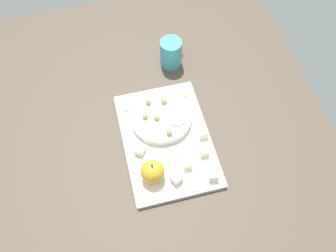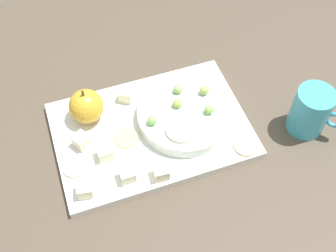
{
  "view_description": "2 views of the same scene",
  "coord_description": "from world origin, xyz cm",
  "px_view_note": "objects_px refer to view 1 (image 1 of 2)",
  "views": [
    {
      "loc": [
        48.73,
        -12.46,
        100.79
      ],
      "look_at": [
        -4.13,
        0.83,
        10.2
      ],
      "focal_mm": 39.31,
      "sensor_mm": 36.0,
      "label": 1
    },
    {
      "loc": [
        9.77,
        44.9,
        72.66
      ],
      "look_at": [
        -5.04,
        2.64,
        8.95
      ],
      "focal_mm": 44.64,
      "sensor_mm": 36.0,
      "label": 2
    }
  ],
  "objects_px": {
    "grape_4": "(164,101)",
    "apple_slice_0": "(176,118)",
    "cheese_cube_1": "(204,151)",
    "cheese_cube_4": "(203,133)",
    "platter": "(167,140)",
    "cheese_cube_0": "(139,149)",
    "cup": "(171,53)",
    "serving_dish": "(162,117)",
    "cheese_cube_5": "(176,178)",
    "cracker_1": "(185,90)",
    "cracker_3": "(174,153)",
    "apple_whole": "(153,172)",
    "grape_3": "(145,116)",
    "grape_2": "(148,101)",
    "cheese_cube_3": "(213,175)",
    "cracker_2": "(194,184)",
    "cracker_0": "(126,105)",
    "cheese_cube_2": "(187,164)",
    "grape_0": "(169,132)",
    "grape_1": "(157,117)"
  },
  "relations": [
    {
      "from": "cracker_2",
      "to": "cup",
      "type": "bearing_deg",
      "value": 173.75
    },
    {
      "from": "cheese_cube_2",
      "to": "grape_3",
      "type": "xyz_separation_m",
      "value": [
        -0.17,
        -0.08,
        0.02
      ]
    },
    {
      "from": "apple_whole",
      "to": "cracker_3",
      "type": "bearing_deg",
      "value": 126.82
    },
    {
      "from": "cracker_1",
      "to": "grape_3",
      "type": "xyz_separation_m",
      "value": [
        0.08,
        -0.15,
        0.03
      ]
    },
    {
      "from": "apple_whole",
      "to": "cheese_cube_0",
      "type": "bearing_deg",
      "value": -167.46
    },
    {
      "from": "grape_4",
      "to": "apple_slice_0",
      "type": "bearing_deg",
      "value": 18.94
    },
    {
      "from": "cheese_cube_1",
      "to": "grape_4",
      "type": "height_order",
      "value": "grape_4"
    },
    {
      "from": "platter",
      "to": "grape_4",
      "type": "distance_m",
      "value": 0.12
    },
    {
      "from": "cracker_1",
      "to": "cracker_3",
      "type": "xyz_separation_m",
      "value": [
        0.21,
        -0.09,
        0.0
      ]
    },
    {
      "from": "serving_dish",
      "to": "cracker_2",
      "type": "relative_size",
      "value": 4.04
    },
    {
      "from": "cheese_cube_3",
      "to": "cracker_2",
      "type": "relative_size",
      "value": 0.58
    },
    {
      "from": "cracker_1",
      "to": "cracker_3",
      "type": "bearing_deg",
      "value": -23.78
    },
    {
      "from": "apple_slice_0",
      "to": "cheese_cube_5",
      "type": "bearing_deg",
      "value": -14.62
    },
    {
      "from": "cheese_cube_3",
      "to": "cheese_cube_5",
      "type": "distance_m",
      "value": 0.1
    },
    {
      "from": "cheese_cube_0",
      "to": "grape_4",
      "type": "xyz_separation_m",
      "value": [
        -0.13,
        0.1,
        0.02
      ]
    },
    {
      "from": "cheese_cube_4",
      "to": "grape_2",
      "type": "xyz_separation_m",
      "value": [
        -0.14,
        -0.13,
        0.02
      ]
    },
    {
      "from": "grape_2",
      "to": "grape_3",
      "type": "distance_m",
      "value": 0.05
    },
    {
      "from": "grape_1",
      "to": "cup",
      "type": "bearing_deg",
      "value": 156.04
    },
    {
      "from": "platter",
      "to": "grape_2",
      "type": "relative_size",
      "value": 19.54
    },
    {
      "from": "apple_whole",
      "to": "cracker_1",
      "type": "xyz_separation_m",
      "value": [
        -0.26,
        0.17,
        -0.03
      ]
    },
    {
      "from": "platter",
      "to": "cheese_cube_1",
      "type": "bearing_deg",
      "value": 51.41
    },
    {
      "from": "grape_4",
      "to": "apple_whole",
      "type": "bearing_deg",
      "value": -21.23
    },
    {
      "from": "serving_dish",
      "to": "cheese_cube_5",
      "type": "height_order",
      "value": "cheese_cube_5"
    },
    {
      "from": "cheese_cube_1",
      "to": "cheese_cube_4",
      "type": "relative_size",
      "value": 1.0
    },
    {
      "from": "cheese_cube_3",
      "to": "apple_whole",
      "type": "bearing_deg",
      "value": -104.71
    },
    {
      "from": "platter",
      "to": "grape_3",
      "type": "relative_size",
      "value": 19.54
    },
    {
      "from": "cracker_1",
      "to": "grape_1",
      "type": "height_order",
      "value": "grape_1"
    },
    {
      "from": "cheese_cube_0",
      "to": "cracker_2",
      "type": "relative_size",
      "value": 0.58
    },
    {
      "from": "serving_dish",
      "to": "grape_0",
      "type": "height_order",
      "value": "grape_0"
    },
    {
      "from": "cheese_cube_4",
      "to": "cup",
      "type": "relative_size",
      "value": 0.27
    },
    {
      "from": "cheese_cube_3",
      "to": "cheese_cube_5",
      "type": "height_order",
      "value": "same"
    },
    {
      "from": "grape_0",
      "to": "grape_2",
      "type": "bearing_deg",
      "value": -163.52
    },
    {
      "from": "cheese_cube_1",
      "to": "cheese_cube_2",
      "type": "bearing_deg",
      "value": -65.22
    },
    {
      "from": "apple_whole",
      "to": "cheese_cube_5",
      "type": "distance_m",
      "value": 0.07
    },
    {
      "from": "grape_2",
      "to": "grape_4",
      "type": "xyz_separation_m",
      "value": [
        0.01,
        0.05,
        -0.0
      ]
    },
    {
      "from": "apple_whole",
      "to": "grape_3",
      "type": "relative_size",
      "value": 3.53
    },
    {
      "from": "cheese_cube_1",
      "to": "apple_slice_0",
      "type": "distance_m",
      "value": 0.13
    },
    {
      "from": "serving_dish",
      "to": "grape_2",
      "type": "height_order",
      "value": "grape_2"
    },
    {
      "from": "cheese_cube_1",
      "to": "grape_4",
      "type": "distance_m",
      "value": 0.2
    },
    {
      "from": "cracker_3",
      "to": "grape_3",
      "type": "height_order",
      "value": "grape_3"
    },
    {
      "from": "platter",
      "to": "cracker_2",
      "type": "distance_m",
      "value": 0.16
    },
    {
      "from": "cheese_cube_1",
      "to": "cheese_cube_4",
      "type": "xyz_separation_m",
      "value": [
        -0.06,
        0.01,
        0.0
      ]
    },
    {
      "from": "cup",
      "to": "platter",
      "type": "bearing_deg",
      "value": -16.81
    },
    {
      "from": "apple_whole",
      "to": "cracker_1",
      "type": "relative_size",
      "value": 1.47
    },
    {
      "from": "cheese_cube_3",
      "to": "cracker_3",
      "type": "distance_m",
      "value": 0.13
    },
    {
      "from": "platter",
      "to": "cheese_cube_0",
      "type": "relative_size",
      "value": 14.13
    },
    {
      "from": "cheese_cube_0",
      "to": "cheese_cube_1",
      "type": "xyz_separation_m",
      "value": [
        0.05,
        0.18,
        0.0
      ]
    },
    {
      "from": "cheese_cube_2",
      "to": "cracker_3",
      "type": "bearing_deg",
      "value": -151.93
    },
    {
      "from": "apple_whole",
      "to": "serving_dish",
      "type": "bearing_deg",
      "value": 158.44
    },
    {
      "from": "cheese_cube_5",
      "to": "cracker_0",
      "type": "bearing_deg",
      "value": -162.61
    }
  ]
}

